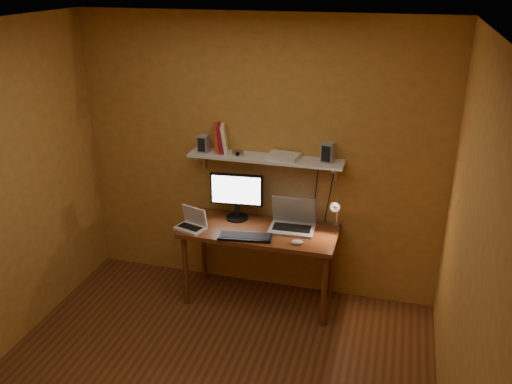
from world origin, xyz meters
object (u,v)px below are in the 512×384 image
(speaker_right, at_px, (328,152))
(desk, at_px, (259,238))
(keyboard, at_px, (245,237))
(desk_lamp, at_px, (336,211))
(monitor, at_px, (237,194))
(mouse, at_px, (297,242))
(router, at_px, (284,156))
(speaker_left, at_px, (204,144))
(netbook, at_px, (192,222))
(wall_shelf, at_px, (265,159))
(shelf_camera, at_px, (238,153))
(laptop, at_px, (293,220))

(speaker_right, bearing_deg, desk, -148.04)
(keyboard, distance_m, desk_lamp, 0.83)
(monitor, bearing_deg, speaker_right, -2.71)
(mouse, xyz_separation_m, router, (-0.22, 0.38, 0.63))
(speaker_left, xyz_separation_m, router, (0.74, 0.01, -0.06))
(monitor, bearing_deg, mouse, -33.82)
(monitor, xyz_separation_m, router, (0.43, 0.03, 0.40))
(monitor, xyz_separation_m, speaker_left, (-0.31, 0.01, 0.46))
(desk, relative_size, keyboard, 3.01)
(mouse, bearing_deg, netbook, 172.87)
(desk, xyz_separation_m, wall_shelf, (-0.00, 0.19, 0.69))
(mouse, bearing_deg, shelf_camera, 148.41)
(wall_shelf, bearing_deg, shelf_camera, -166.52)
(netbook, relative_size, shelf_camera, 3.00)
(netbook, distance_m, router, 1.02)
(speaker_right, bearing_deg, keyboard, -135.36)
(netbook, bearing_deg, speaker_right, 33.18)
(mouse, distance_m, shelf_camera, 0.95)
(laptop, distance_m, desk_lamp, 0.40)
(desk_lamp, bearing_deg, monitor, 177.68)
(wall_shelf, bearing_deg, router, -1.73)
(laptop, height_order, speaker_left, speaker_left)
(speaker_right, bearing_deg, shelf_camera, -163.33)
(mouse, relative_size, desk_lamp, 0.27)
(wall_shelf, relative_size, netbook, 4.67)
(desk, xyz_separation_m, speaker_left, (-0.57, 0.18, 0.79))
(speaker_right, bearing_deg, router, -166.30)
(netbook, relative_size, router, 1.11)
(netbook, bearing_deg, desk_lamp, 28.71)
(mouse, bearing_deg, keyboard, 177.78)
(wall_shelf, bearing_deg, desk_lamp, -5.88)
(laptop, xyz_separation_m, netbook, (-0.88, -0.24, -0.02))
(shelf_camera, bearing_deg, mouse, -27.69)
(monitor, distance_m, laptop, 0.57)
(netbook, distance_m, shelf_camera, 0.75)
(laptop, bearing_deg, shelf_camera, 175.10)
(netbook, xyz_separation_m, desk_lamp, (1.25, 0.26, 0.15))
(speaker_right, relative_size, shelf_camera, 1.79)
(laptop, relative_size, netbook, 1.36)
(wall_shelf, xyz_separation_m, shelf_camera, (-0.24, -0.06, 0.05))
(monitor, bearing_deg, laptop, -10.86)
(speaker_left, distance_m, router, 0.74)
(laptop, height_order, keyboard, laptop)
(mouse, distance_m, router, 0.76)
(wall_shelf, height_order, speaker_right, speaker_right)
(laptop, bearing_deg, speaker_left, 173.70)
(speaker_right, xyz_separation_m, router, (-0.39, -0.01, -0.07))
(keyboard, bearing_deg, speaker_right, 24.48)
(desk_lamp, bearing_deg, speaker_left, 177.69)
(monitor, height_order, keyboard, monitor)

